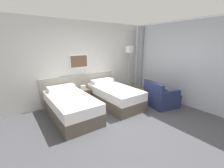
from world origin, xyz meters
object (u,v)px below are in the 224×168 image
object	(u,v)px
bed_near_door	(71,106)
nightstand	(84,96)
bed_near_window	(114,96)
floor_lamp	(129,55)
side_table	(140,93)
armchair	(161,98)

from	to	relation	value
bed_near_door	nightstand	bearing A→B (deg)	45.42
bed_near_door	nightstand	size ratio (longest dim) A/B	3.20
bed_near_window	floor_lamp	distance (m)	1.82
bed_near_door	nightstand	distance (m)	1.06
bed_near_window	side_table	size ratio (longest dim) A/B	3.89
nightstand	armchair	distance (m)	2.56
nightstand	armchair	size ratio (longest dim) A/B	0.60
bed_near_window	armchair	xyz separation A→B (m)	(1.17, -0.95, -0.04)
bed_near_door	nightstand	world-z (taller)	bed_near_door
bed_near_window	nightstand	bearing A→B (deg)	134.58
bed_near_door	bed_near_window	world-z (taller)	same
bed_near_door	floor_lamp	size ratio (longest dim) A/B	1.04
side_table	armchair	distance (m)	0.69
bed_near_window	floor_lamp	world-z (taller)	floor_lamp
bed_near_window	bed_near_door	bearing A→B (deg)	180.00
armchair	floor_lamp	bearing A→B (deg)	12.14
nightstand	floor_lamp	size ratio (longest dim) A/B	0.33
floor_lamp	armchair	bearing A→B (deg)	-90.12
floor_lamp	side_table	world-z (taller)	floor_lamp
nightstand	armchair	xyz separation A→B (m)	(1.91, -1.70, 0.02)
bed_near_window	floor_lamp	bearing A→B (deg)	27.66
floor_lamp	side_table	xyz separation A→B (m)	(-0.36, -0.98, -1.19)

